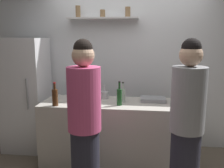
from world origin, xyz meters
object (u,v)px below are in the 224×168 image
at_px(baking_pan, 153,99).
at_px(person_grey_hoodie, 187,126).
at_px(utensil_holder, 104,95).
at_px(wine_bottle_amber_glass, 55,97).
at_px(refrigerator, 26,95).
at_px(wine_bottle_pale_glass, 123,94).
at_px(water_bottle_plastic, 83,97).
at_px(wine_bottle_dark_glass, 75,91).
at_px(person_pink_top, 85,125).
at_px(wine_bottle_green_glass, 119,96).

bearing_deg(baking_pan, person_grey_hoodie, -71.68).
relative_size(utensil_holder, wine_bottle_amber_glass, 0.71).
distance_m(refrigerator, person_grey_hoodie, 2.51).
distance_m(wine_bottle_pale_glass, water_bottle_plastic, 0.54).
distance_m(wine_bottle_dark_glass, person_pink_top, 1.00).
bearing_deg(wine_bottle_dark_glass, wine_bottle_amber_glass, -118.09).
xyz_separation_m(wine_bottle_amber_glass, person_pink_top, (0.53, -0.60, -0.14)).
relative_size(utensil_holder, wine_bottle_dark_glass, 0.68).
xyz_separation_m(wine_bottle_pale_glass, person_grey_hoodie, (0.71, -0.81, -0.12)).
height_order(baking_pan, person_pink_top, person_pink_top).
bearing_deg(wine_bottle_green_glass, person_grey_hoodie, -40.88).
bearing_deg(water_bottle_plastic, baking_pan, 16.71).
bearing_deg(refrigerator, wine_bottle_green_glass, -17.62).
bearing_deg(utensil_holder, person_grey_hoodie, -44.55).
distance_m(refrigerator, water_bottle_plastic, 1.15).
height_order(wine_bottle_amber_glass, person_grey_hoodie, person_grey_hoodie).
relative_size(baking_pan, person_pink_top, 0.20).
relative_size(water_bottle_plastic, person_pink_top, 0.12).
distance_m(baking_pan, utensil_holder, 0.69).
bearing_deg(wine_bottle_green_glass, refrigerator, 162.38).
bearing_deg(wine_bottle_pale_glass, baking_pan, 11.57).
bearing_deg(wine_bottle_green_glass, utensil_holder, 126.63).
relative_size(wine_bottle_pale_glass, wine_bottle_amber_glass, 0.90).
xyz_separation_m(utensil_holder, wine_bottle_amber_glass, (-0.57, -0.45, 0.06)).
xyz_separation_m(wine_bottle_dark_glass, wine_bottle_green_glass, (0.64, -0.20, -0.00)).
height_order(baking_pan, wine_bottle_dark_glass, wine_bottle_dark_glass).
relative_size(wine_bottle_green_glass, wine_bottle_amber_glass, 1.03).
bearing_deg(person_grey_hoodie, wine_bottle_dark_glass, 115.88).
xyz_separation_m(wine_bottle_green_glass, person_pink_top, (-0.29, -0.72, -0.14)).
xyz_separation_m(wine_bottle_amber_glass, water_bottle_plastic, (0.34, 0.10, -0.02)).
relative_size(refrigerator, water_bottle_plastic, 8.38).
relative_size(wine_bottle_dark_glass, wine_bottle_amber_glass, 1.05).
relative_size(refrigerator, baking_pan, 5.13).
distance_m(refrigerator, wine_bottle_dark_glass, 0.92).
bearing_deg(utensil_holder, wine_bottle_dark_glass, -162.44).
distance_m(wine_bottle_dark_glass, wine_bottle_pale_glass, 0.68).
relative_size(wine_bottle_amber_glass, water_bottle_plastic, 1.47).
xyz_separation_m(baking_pan, wine_bottle_dark_glass, (-1.09, -0.06, 0.10)).
distance_m(baking_pan, person_pink_top, 1.22).
relative_size(baking_pan, water_bottle_plastic, 1.63).
height_order(refrigerator, baking_pan, refrigerator).
bearing_deg(wine_bottle_pale_glass, person_grey_hoodie, -49.02).
distance_m(person_pink_top, person_grey_hoodie, 1.03).
xyz_separation_m(wine_bottle_pale_glass, wine_bottle_amber_glass, (-0.85, -0.29, 0.02)).
xyz_separation_m(wine_bottle_pale_glass, person_pink_top, (-0.32, -0.90, -0.12)).
height_order(wine_bottle_dark_glass, wine_bottle_amber_glass, wine_bottle_dark_glass).
relative_size(wine_bottle_dark_glass, person_pink_top, 0.18).
bearing_deg(refrigerator, wine_bottle_pale_glass, -11.21).
xyz_separation_m(baking_pan, wine_bottle_pale_glass, (-0.41, -0.08, 0.08)).
height_order(wine_bottle_dark_glass, person_grey_hoodie, person_grey_hoodie).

